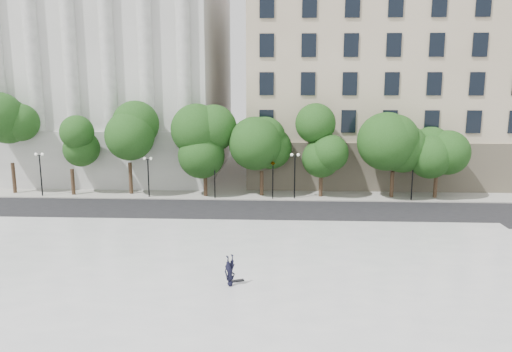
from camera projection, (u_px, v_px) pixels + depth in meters
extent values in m
plane|color=#ADABA3|center=(173.00, 305.00, 25.06)|extent=(160.00, 160.00, 0.00)
cube|color=silver|center=(184.00, 278.00, 27.95)|extent=(44.00, 22.00, 0.45)
cube|color=black|center=(217.00, 211.00, 42.70)|extent=(60.00, 8.00, 0.02)
cube|color=#ACA99F|center=(225.00, 195.00, 48.57)|extent=(60.00, 4.00, 0.12)
cube|color=silver|center=(100.00, 68.00, 61.67)|extent=(30.00, 26.00, 25.00)
cube|color=beige|center=(401.00, 84.00, 60.36)|extent=(36.00, 26.00, 21.00)
cylinder|color=black|center=(215.00, 181.00, 46.61)|extent=(0.10, 0.10, 3.50)
imported|color=black|center=(214.00, 159.00, 46.21)|extent=(0.64, 1.79, 0.71)
cylinder|color=black|center=(273.00, 182.00, 46.37)|extent=(0.10, 0.10, 3.50)
imported|color=black|center=(273.00, 159.00, 45.96)|extent=(0.84, 1.87, 0.74)
imported|color=black|center=(230.00, 282.00, 26.24)|extent=(1.52, 1.72, 0.46)
cube|color=black|center=(237.00, 281.00, 26.83)|extent=(0.80, 0.48, 0.08)
cylinder|color=#382619|center=(14.00, 178.00, 48.95)|extent=(0.36, 0.36, 3.10)
sphere|color=#193D11|center=(10.00, 136.00, 48.14)|extent=(3.82, 3.82, 3.82)
cylinder|color=#382619|center=(73.00, 182.00, 48.27)|extent=(0.36, 0.36, 2.62)
sphere|color=#193D11|center=(70.00, 146.00, 47.58)|extent=(3.56, 3.56, 3.56)
cylinder|color=#382619|center=(131.00, 179.00, 48.64)|extent=(0.36, 0.36, 3.19)
sphere|color=#193D11|center=(129.00, 134.00, 47.80)|extent=(4.01, 4.01, 4.01)
cylinder|color=#382619|center=(205.00, 183.00, 47.66)|extent=(0.36, 0.36, 2.75)
sphere|color=#193D11|center=(205.00, 144.00, 46.94)|extent=(4.11, 4.11, 4.11)
cylinder|color=#382619|center=(262.00, 184.00, 47.97)|extent=(0.36, 0.36, 2.47)
sphere|color=#193D11|center=(262.00, 149.00, 47.33)|extent=(4.50, 4.50, 4.50)
cylinder|color=#382619|center=(321.00, 183.00, 47.52)|extent=(0.36, 0.36, 2.75)
sphere|color=#193D11|center=(322.00, 145.00, 46.81)|extent=(3.63, 3.63, 3.63)
cylinder|color=#382619|center=(392.00, 185.00, 47.33)|extent=(0.36, 0.36, 2.57)
sphere|color=#193D11|center=(394.00, 148.00, 46.66)|extent=(4.50, 4.50, 4.50)
cylinder|color=#382619|center=(436.00, 184.00, 47.00)|extent=(0.36, 0.36, 2.90)
sphere|color=#193D11|center=(438.00, 142.00, 46.25)|extent=(4.02, 4.02, 4.02)
cylinder|color=black|center=(41.00, 176.00, 47.62)|extent=(0.12, 0.12, 4.05)
cube|color=black|center=(39.00, 155.00, 47.23)|extent=(0.60, 0.06, 0.06)
sphere|color=white|center=(36.00, 154.00, 47.23)|extent=(0.28, 0.28, 0.28)
sphere|color=white|center=(42.00, 154.00, 47.20)|extent=(0.28, 0.28, 0.28)
cylinder|color=black|center=(148.00, 179.00, 47.18)|extent=(0.12, 0.12, 3.72)
cube|color=black|center=(148.00, 159.00, 46.82)|extent=(0.60, 0.06, 0.06)
sphere|color=white|center=(144.00, 158.00, 46.81)|extent=(0.28, 0.28, 0.28)
sphere|color=white|center=(151.00, 158.00, 46.79)|extent=(0.28, 0.28, 0.28)
cylinder|color=black|center=(295.00, 178.00, 46.50)|extent=(0.12, 0.12, 4.18)
cube|color=black|center=(295.00, 156.00, 46.10)|extent=(0.60, 0.06, 0.06)
sphere|color=white|center=(292.00, 155.00, 46.10)|extent=(0.28, 0.28, 0.28)
sphere|color=white|center=(298.00, 155.00, 46.07)|extent=(0.28, 0.28, 0.28)
cylinder|color=black|center=(412.00, 179.00, 46.00)|extent=(0.12, 0.12, 4.24)
cube|color=black|center=(414.00, 156.00, 45.59)|extent=(0.60, 0.06, 0.06)
sphere|color=white|center=(411.00, 155.00, 45.59)|extent=(0.28, 0.28, 0.28)
sphere|color=white|center=(417.00, 155.00, 45.56)|extent=(0.28, 0.28, 0.28)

